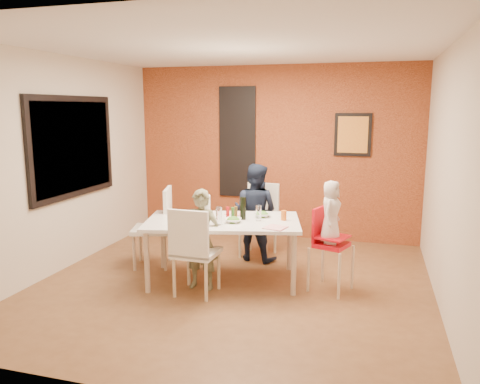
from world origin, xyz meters
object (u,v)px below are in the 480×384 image
(chair_far, at_px, (260,215))
(toddler, at_px, (331,212))
(chair_near, at_px, (193,248))
(dining_table, at_px, (223,225))
(chair_left, at_px, (159,223))
(high_chair, at_px, (328,241))
(wine_bottle, at_px, (243,208))
(child_far, at_px, (255,212))
(paper_towel_roll, at_px, (205,208))
(child_near, at_px, (202,240))

(chair_far, relative_size, toddler, 1.43)
(chair_near, relative_size, chair_far, 0.99)
(dining_table, distance_m, chair_left, 1.01)
(dining_table, bearing_deg, high_chair, 2.90)
(chair_left, bearing_deg, wine_bottle, 64.97)
(high_chair, xyz_separation_m, toddler, (0.02, -0.01, 0.34))
(chair_near, relative_size, wine_bottle, 3.75)
(chair_left, xyz_separation_m, child_far, (1.13, 0.61, 0.08))
(child_far, distance_m, toddler, 1.39)
(dining_table, distance_m, paper_towel_roll, 0.30)
(wine_bottle, bearing_deg, child_near, -133.65)
(dining_table, xyz_separation_m, toddler, (1.25, 0.05, 0.23))
(high_chair, bearing_deg, paper_towel_roll, 115.27)
(dining_table, relative_size, child_near, 1.71)
(dining_table, distance_m, high_chair, 1.23)
(chair_far, bearing_deg, child_far, -85.55)
(chair_left, relative_size, toddler, 1.47)
(chair_left, height_order, toddler, toddler)
(child_far, distance_m, paper_towel_roll, 1.06)
(child_far, bearing_deg, chair_near, 89.53)
(chair_near, relative_size, paper_towel_roll, 3.28)
(chair_near, height_order, child_far, child_far)
(toddler, bearing_deg, child_near, 113.82)
(high_chair, relative_size, wine_bottle, 3.59)
(child_far, bearing_deg, paper_towel_roll, 81.95)
(chair_left, bearing_deg, toddler, 67.56)
(chair_near, relative_size, child_far, 0.75)
(chair_near, distance_m, child_near, 0.25)
(chair_left, bearing_deg, high_chair, 67.89)
(child_near, height_order, wine_bottle, child_near)
(child_near, bearing_deg, high_chair, 17.22)
(chair_near, bearing_deg, toddler, -154.87)
(chair_near, bearing_deg, paper_towel_roll, -83.40)
(child_far, height_order, toddler, child_far)
(chair_far, relative_size, child_far, 0.76)
(dining_table, relative_size, high_chair, 2.08)
(child_far, xyz_separation_m, wine_bottle, (0.05, -0.79, 0.22))
(dining_table, bearing_deg, toddler, 2.18)
(chair_far, distance_m, wine_bottle, 1.09)
(wine_bottle, height_order, paper_towel_roll, paper_towel_roll)
(wine_bottle, bearing_deg, paper_towel_roll, -156.45)
(dining_table, relative_size, chair_far, 1.97)
(chair_near, bearing_deg, chair_left, -43.08)
(dining_table, relative_size, chair_near, 1.99)
(child_near, distance_m, wine_bottle, 0.62)
(high_chair, height_order, paper_towel_roll, paper_towel_roll)
(high_chair, distance_m, toddler, 0.34)
(chair_near, relative_size, high_chair, 1.05)
(chair_far, height_order, child_far, child_far)
(child_far, height_order, paper_towel_roll, child_far)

